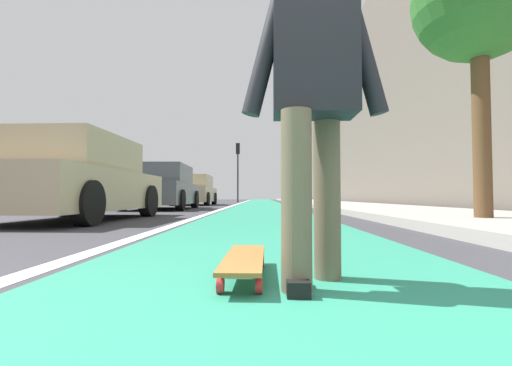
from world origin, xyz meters
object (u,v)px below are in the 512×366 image
Objects in this scene: skateboard at (244,260)px; skater_person at (314,92)px; traffic_light at (238,161)px; street_tree_near at (478,0)px; parked_car_far at (194,191)px; parked_car_near at (74,180)px; parked_car_mid at (163,188)px.

skateboard is 0.51× the size of skater_person.
skater_person is at bearing -175.50° from traffic_light.
street_tree_near is at bearing -45.30° from skateboard.
skater_person is 0.37× the size of traffic_light.
parked_car_near is at bearing 179.91° from parked_car_far.
skater_person is 10.86m from parked_car_mid.
traffic_light reaches higher than skateboard.
parked_car_mid is at bearing 19.15° from skater_person.
traffic_light is 21.92m from street_tree_near.
parked_car_mid is (10.25, 3.56, -0.23)m from skater_person.
street_tree_near is at bearing -153.26° from parked_car_far.
parked_car_far is 0.97× the size of traffic_light.
street_tree_near reaches higher than parked_car_mid.
traffic_light is at bearing 12.68° from street_tree_near.
parked_car_near is at bearing 78.70° from street_tree_near.
skater_person is at bearing -142.09° from parked_car_near.
skater_person is 5.86m from parked_car_near.
traffic_light is at bearing 4.50° from skater_person.
parked_car_near is 7.05m from street_tree_near.
skater_person is at bearing -160.85° from parked_car_mid.
skateboard is 24.79m from traffic_light.
skateboard is at bearing 66.67° from skater_person.
street_tree_near is (-21.39, -4.81, 0.22)m from traffic_light.
parked_car_near reaches higher than parked_car_far.
parked_car_near is 20.30m from traffic_light.
street_tree_near reaches higher than parked_car_far.
street_tree_near is at bearing -101.30° from parked_car_near.
street_tree_near is (3.18, -3.21, 3.15)m from skateboard.
skateboard is at bearing 134.70° from street_tree_near.
parked_car_near reaches higher than parked_car_mid.
parked_car_far is (16.11, 3.58, -0.23)m from skater_person.
parked_car_far is (5.86, 0.02, -0.00)m from parked_car_mid.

